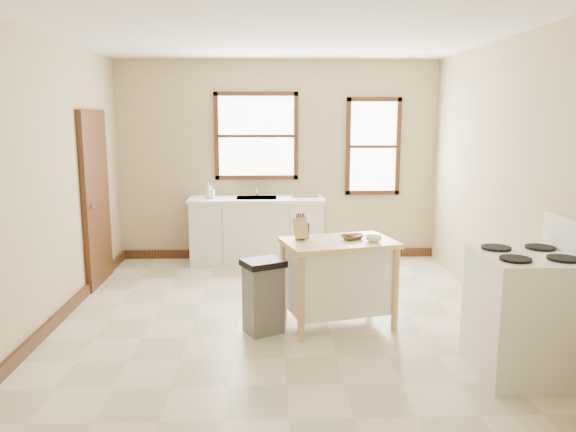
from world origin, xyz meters
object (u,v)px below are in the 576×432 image
(pepper_grinder, at_px, (307,231))
(bowl_b, at_px, (356,236))
(dish_rack, at_px, (305,194))
(knife_block, at_px, (301,229))
(kitchen_island, at_px, (338,283))
(bowl_a, at_px, (350,237))
(gas_stove, at_px, (525,298))
(soap_bottle_b, at_px, (211,192))
(bowl_c, at_px, (373,239))
(trash_bin, at_px, (263,296))
(soap_bottle_a, at_px, (209,191))

(pepper_grinder, distance_m, bowl_b, 0.48)
(dish_rack, distance_m, knife_block, 2.37)
(knife_block, bearing_deg, kitchen_island, -37.94)
(bowl_a, distance_m, gas_stove, 1.67)
(dish_rack, distance_m, kitchen_island, 2.48)
(kitchen_island, distance_m, bowl_b, 0.49)
(bowl_b, bearing_deg, dish_rack, 98.57)
(soap_bottle_b, relative_size, bowl_c, 1.05)
(bowl_a, relative_size, trash_bin, 0.25)
(soap_bottle_b, bearing_deg, bowl_a, -39.83)
(bowl_a, bearing_deg, soap_bottle_a, 124.80)
(soap_bottle_a, bearing_deg, trash_bin, -73.92)
(gas_stove, bearing_deg, soap_bottle_b, 129.20)
(soap_bottle_b, distance_m, kitchen_island, 2.83)
(kitchen_island, xyz_separation_m, bowl_a, (0.11, 0.04, 0.45))
(kitchen_island, height_order, bowl_b, bowl_b)
(kitchen_island, height_order, pepper_grinder, pepper_grinder)
(soap_bottle_b, distance_m, bowl_b, 2.80)
(soap_bottle_a, height_order, pepper_grinder, soap_bottle_a)
(kitchen_island, distance_m, gas_stove, 1.73)
(pepper_grinder, distance_m, bowl_c, 0.65)
(trash_bin, bearing_deg, pepper_grinder, 5.59)
(dish_rack, distance_m, bowl_b, 2.36)
(soap_bottle_a, xyz_separation_m, knife_block, (1.12, -2.28, -0.08))
(knife_block, bearing_deg, bowl_b, -26.70)
(bowl_b, height_order, trash_bin, bowl_b)
(knife_block, bearing_deg, dish_rack, 55.41)
(soap_bottle_a, xyz_separation_m, trash_bin, (0.76, -2.49, -0.68))
(pepper_grinder, height_order, gas_stove, gas_stove)
(gas_stove, bearing_deg, pepper_grinder, 144.16)
(soap_bottle_a, bearing_deg, soap_bottle_b, 31.77)
(soap_bottle_b, xyz_separation_m, dish_rack, (1.28, 0.06, -0.04))
(knife_block, relative_size, bowl_c, 1.22)
(dish_rack, distance_m, trash_bin, 2.70)
(dish_rack, height_order, gas_stove, gas_stove)
(knife_block, height_order, bowl_a, knife_block)
(dish_rack, relative_size, bowl_c, 2.28)
(kitchen_island, bearing_deg, bowl_b, 10.41)
(dish_rack, height_order, bowl_a, dish_rack)
(kitchen_island, xyz_separation_m, bowl_c, (0.32, -0.05, 0.45))
(soap_bottle_b, bearing_deg, knife_block, -48.59)
(bowl_b, relative_size, trash_bin, 0.23)
(dish_rack, relative_size, pepper_grinder, 2.49)
(soap_bottle_a, xyz_separation_m, pepper_grinder, (1.19, -2.22, -0.10))
(pepper_grinder, bearing_deg, gas_stove, -35.84)
(pepper_grinder, relative_size, bowl_b, 0.94)
(pepper_grinder, relative_size, trash_bin, 0.21)
(bowl_b, xyz_separation_m, bowl_c, (0.15, -0.13, 0.01))
(soap_bottle_b, bearing_deg, bowl_c, -37.43)
(pepper_grinder, bearing_deg, dish_rack, 86.94)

